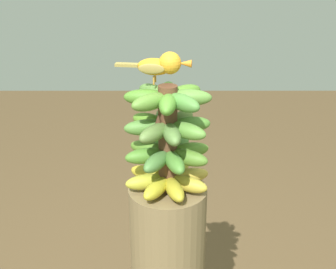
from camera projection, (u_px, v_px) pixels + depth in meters
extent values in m
cylinder|color=brown|center=(168.00, 140.00, 1.20)|extent=(0.05, 0.05, 0.31)
ellipsoid|color=gold|center=(189.00, 176.00, 1.26)|extent=(0.08, 0.13, 0.04)
ellipsoid|color=#AAAA2D|center=(178.00, 170.00, 1.30)|extent=(0.13, 0.10, 0.04)
ellipsoid|color=gold|center=(162.00, 169.00, 1.30)|extent=(0.13, 0.08, 0.04)
ellipsoid|color=gold|center=(149.00, 174.00, 1.27)|extent=(0.10, 0.13, 0.04)
ellipsoid|color=gold|center=(146.00, 182.00, 1.23)|extent=(0.08, 0.13, 0.04)
ellipsoid|color=gold|center=(157.00, 188.00, 1.19)|extent=(0.13, 0.10, 0.04)
ellipsoid|color=gold|center=(174.00, 189.00, 1.19)|extent=(0.13, 0.08, 0.04)
ellipsoid|color=gold|center=(188.00, 184.00, 1.22)|extent=(0.10, 0.13, 0.04)
ellipsoid|color=#4B8432|center=(175.00, 162.00, 1.16)|extent=(0.13, 0.08, 0.04)
ellipsoid|color=#517D2A|center=(188.00, 158.00, 1.19)|extent=(0.10, 0.13, 0.04)
ellipsoid|color=#568A2B|center=(189.00, 150.00, 1.23)|extent=(0.08, 0.13, 0.04)
ellipsoid|color=#538E3A|center=(178.00, 145.00, 1.26)|extent=(0.13, 0.10, 0.04)
ellipsoid|color=#4F8C2C|center=(162.00, 144.00, 1.27)|extent=(0.13, 0.08, 0.04)
ellipsoid|color=#528129|center=(149.00, 149.00, 1.24)|extent=(0.10, 0.13, 0.04)
ellipsoid|color=#4C832C|center=(147.00, 156.00, 1.20)|extent=(0.08, 0.13, 0.04)
ellipsoid|color=#4A7A39|center=(157.00, 162.00, 1.16)|extent=(0.13, 0.10, 0.04)
ellipsoid|color=#587F3C|center=(172.00, 134.00, 1.13)|extent=(0.13, 0.06, 0.04)
ellipsoid|color=#5A8E37|center=(186.00, 131.00, 1.15)|extent=(0.10, 0.12, 0.04)
ellipsoid|color=#4F8631|center=(189.00, 125.00, 1.19)|extent=(0.06, 0.13, 0.04)
ellipsoid|color=olive|center=(180.00, 120.00, 1.23)|extent=(0.12, 0.10, 0.04)
ellipsoid|color=#5B823B|center=(164.00, 118.00, 1.24)|extent=(0.13, 0.06, 0.04)
ellipsoid|color=#588E29|center=(151.00, 121.00, 1.21)|extent=(0.10, 0.12, 0.04)
ellipsoid|color=#518336|center=(146.00, 127.00, 1.17)|extent=(0.06, 0.13, 0.04)
ellipsoid|color=#5D7C3B|center=(155.00, 133.00, 1.14)|extent=(0.12, 0.10, 0.04)
ellipsoid|color=#4B8328|center=(146.00, 97.00, 1.15)|extent=(0.05, 0.12, 0.04)
ellipsoid|color=#588531|center=(151.00, 102.00, 1.11)|extent=(0.11, 0.12, 0.04)
ellipsoid|color=#518E2E|center=(166.00, 104.00, 1.10)|extent=(0.12, 0.05, 0.04)
ellipsoid|color=#4B8337|center=(183.00, 103.00, 1.11)|extent=(0.12, 0.11, 0.04)
ellipsoid|color=#588937|center=(190.00, 98.00, 1.15)|extent=(0.05, 0.12, 0.04)
ellipsoid|color=#568D2C|center=(184.00, 93.00, 1.18)|extent=(0.11, 0.12, 0.04)
ellipsoid|color=#4D862B|center=(170.00, 91.00, 1.20)|extent=(0.12, 0.05, 0.04)
ellipsoid|color=#578739|center=(154.00, 93.00, 1.19)|extent=(0.12, 0.11, 0.04)
cone|color=#4C2D1E|center=(159.00, 124.00, 1.15)|extent=(0.04, 0.04, 0.06)
cylinder|color=#C68933|center=(154.00, 80.00, 1.14)|extent=(0.01, 0.01, 0.02)
cylinder|color=#C68933|center=(156.00, 78.00, 1.16)|extent=(0.01, 0.01, 0.02)
ellipsoid|color=orange|center=(155.00, 67.00, 1.14)|extent=(0.05, 0.10, 0.05)
ellipsoid|color=olive|center=(152.00, 68.00, 1.12)|extent=(0.02, 0.07, 0.03)
ellipsoid|color=olive|center=(154.00, 65.00, 1.16)|extent=(0.02, 0.07, 0.03)
cube|color=olive|center=(127.00, 65.00, 1.15)|extent=(0.03, 0.06, 0.01)
sphere|color=gold|center=(170.00, 63.00, 1.13)|extent=(0.06, 0.06, 0.06)
sphere|color=black|center=(174.00, 59.00, 1.15)|extent=(0.01, 0.01, 0.01)
cone|color=orange|center=(185.00, 63.00, 1.13)|extent=(0.03, 0.04, 0.02)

